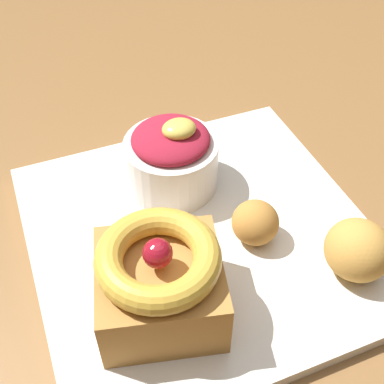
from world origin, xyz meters
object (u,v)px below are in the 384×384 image
(front_plate, at_px, (201,236))
(fritter_middle, at_px, (255,222))
(berry_ramekin, at_px, (172,157))
(fritter_front, at_px, (358,250))
(cake_slice, at_px, (160,280))

(front_plate, bearing_deg, fritter_middle, -29.24)
(berry_ramekin, bearing_deg, fritter_front, -56.10)
(cake_slice, distance_m, berry_ramekin, 0.13)
(front_plate, height_order, fritter_front, fritter_front)
(berry_ramekin, height_order, fritter_front, berry_ramekin)
(fritter_front, bearing_deg, front_plate, 140.37)
(berry_ramekin, distance_m, fritter_front, 0.17)
(cake_slice, relative_size, fritter_middle, 2.67)
(fritter_front, bearing_deg, cake_slice, 172.03)
(front_plate, distance_m, berry_ramekin, 0.07)
(fritter_front, bearing_deg, fritter_middle, 134.75)
(cake_slice, bearing_deg, front_plate, 46.31)
(front_plate, bearing_deg, cake_slice, -133.69)
(fritter_middle, bearing_deg, berry_ramekin, 114.72)
(fritter_front, height_order, fritter_middle, fritter_front)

